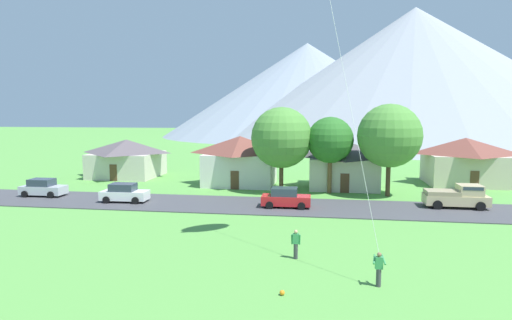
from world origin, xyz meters
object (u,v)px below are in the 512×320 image
parked_car_white_mid_east (124,193)px  pickup_truck_sand_west_side (458,196)px  tree_center (330,140)px  parked_car_silver_west_end (43,188)px  watcher_person (296,244)px  house_rightmost (344,163)px  tree_left_of_center (389,136)px  tree_near_left (281,138)px  parked_car_red_mid_west (286,198)px  soccer_ball (282,293)px  house_left_center (240,160)px  house_leftmost (127,157)px  house_right_center (465,160)px

parked_car_white_mid_east → pickup_truck_sand_west_side: (29.40, 2.01, 0.19)m
tree_center → parked_car_silver_west_end: size_ratio=1.84×
parked_car_white_mid_east → watcher_person: parked_car_white_mid_east is taller
house_rightmost → tree_left_of_center: tree_left_of_center is taller
tree_near_left → parked_car_silver_west_end: 24.05m
parked_car_white_mid_east → watcher_person: bearing=-38.3°
house_rightmost → watcher_person: 24.55m
parked_car_red_mid_west → soccer_ball: bearing=-85.7°
tree_center → parked_car_white_mid_east: 20.59m
parked_car_silver_west_end → tree_left_of_center: bearing=9.1°
tree_left_of_center → parked_car_red_mid_west: size_ratio=2.14×
house_left_center → house_rightmost: 11.51m
parked_car_red_mid_west → parked_car_white_mid_east: same height
parked_car_silver_west_end → house_left_center: bearing=28.9°
tree_center → house_leftmost: bearing=163.3°
parked_car_silver_west_end → parked_car_red_mid_west: size_ratio=1.00×
house_right_center → parked_car_red_mid_west: bearing=-141.2°
pickup_truck_sand_west_side → parked_car_white_mid_east: bearing=-176.1°
parked_car_silver_west_end → parked_car_white_mid_east: (9.07, -1.37, 0.00)m
house_right_center → tree_left_of_center: (-9.67, -8.65, 3.18)m
house_right_center → soccer_ball: 37.92m
house_right_center → house_rightmost: house_right_center is taller
tree_left_of_center → parked_car_white_mid_east: bearing=-164.6°
house_leftmost → soccer_ball: size_ratio=35.22×
house_left_center → house_right_center: bearing=9.4°
tree_left_of_center → watcher_person: tree_left_of_center is taller
house_leftmost → tree_center: (25.40, -7.63, 2.95)m
tree_near_left → soccer_ball: tree_near_left is taller
tree_left_of_center → watcher_person: (-7.83, -19.68, -5.07)m
house_left_center → tree_near_left: tree_near_left is taller
house_left_center → parked_car_silver_west_end: bearing=-151.1°
tree_near_left → pickup_truck_sand_west_side: 17.23m
tree_near_left → watcher_person: (2.74, -20.44, -4.74)m
house_rightmost → parked_car_red_mid_west: house_rightmost is taller
house_leftmost → soccer_ball: 40.36m
soccer_ball → tree_near_left: bearing=95.5°
house_rightmost → tree_left_of_center: 6.92m
house_leftmost → tree_center: tree_center is taller
tree_near_left → tree_center: tree_near_left is taller
house_leftmost → watcher_person: (23.21, -28.11, -1.58)m
house_leftmost → pickup_truck_sand_west_side: bearing=-19.9°
tree_near_left → soccer_ball: size_ratio=36.51×
tree_near_left → tree_left_of_center: size_ratio=0.97×
house_right_center → house_rightmost: 14.38m
house_right_center → pickup_truck_sand_west_side: bearing=-108.8°
pickup_truck_sand_west_side → tree_near_left: bearing=160.9°
house_left_center → tree_center: tree_center is taller
house_right_center → tree_left_of_center: 13.36m
house_rightmost → watcher_person: house_rightmost is taller
house_leftmost → watcher_person: size_ratio=5.05×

